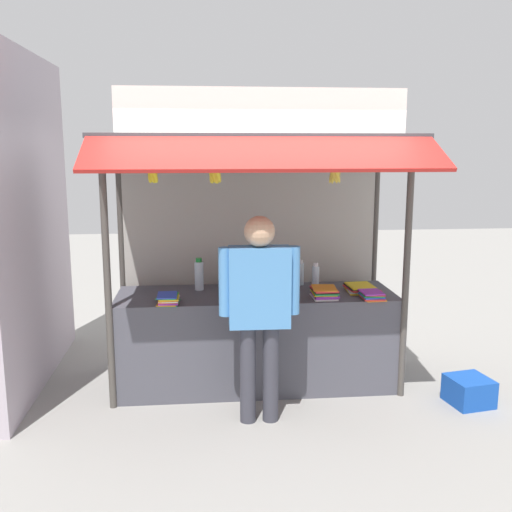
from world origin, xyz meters
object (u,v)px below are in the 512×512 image
Objects in this scene: magazine_stack_rear_center at (360,288)px; banana_bunch_leftmost at (335,173)px; water_bottle_front_right at (199,275)px; vendor_person at (259,301)px; magazine_stack_right at (372,295)px; banana_bunch_inner_right at (153,174)px; water_bottle_mid_right at (244,274)px; water_bottle_left at (295,278)px; banana_bunch_inner_left at (215,174)px; water_bottle_mid_left at (300,273)px; magazine_stack_back_right at (168,299)px; plastic_crate at (469,391)px; magazine_stack_front_left at (324,292)px; water_bottle_far_right at (315,277)px.

banana_bunch_leftmost is at bearing -129.01° from magazine_stack_rear_center.
vendor_person is (0.47, -0.94, -0.01)m from water_bottle_front_right.
banana_bunch_inner_right is (-1.87, -0.19, 1.08)m from magazine_stack_right.
water_bottle_mid_right is 1.20× the size of magazine_stack_right.
water_bottle_left is at bearing 26.07° from banana_bunch_inner_right.
banana_bunch_inner_left is at bearing -78.01° from water_bottle_front_right.
magazine_stack_back_right is (-1.25, -0.57, -0.08)m from water_bottle_mid_left.
banana_bunch_inner_left reaches higher than vendor_person.
water_bottle_mid_left is 0.61m from magazine_stack_rear_center.
vendor_person is at bearing -144.49° from magazine_stack_rear_center.
banana_bunch_leftmost is at bearing -45.88° from water_bottle_mid_right.
water_bottle_mid_right is 1.22× the size of water_bottle_mid_left.
magazine_stack_back_right is at bearing -161.22° from water_bottle_left.
banana_bunch_inner_right reaches higher than vendor_person.
plastic_crate is at bearing -21.60° from magazine_stack_right.
magazine_stack_back_right is at bearing -32.05° from vendor_person.
banana_bunch_inner_right is 0.15× the size of vendor_person.
water_bottle_front_right reaches higher than magazine_stack_rear_center.
magazine_stack_back_right is 1.80m from magazine_stack_right.
water_bottle_mid_left is at bearing 8.04° from water_bottle_mid_right.
banana_bunch_inner_left is at bearing -180.00° from banana_bunch_leftmost.
plastic_crate is at bearing -2.82° from banana_bunch_inner_right.
banana_bunch_inner_right is at bearing -110.08° from magazine_stack_back_right.
water_bottle_front_right reaches higher than water_bottle_left.
magazine_stack_back_right is at bearing -177.39° from magazine_stack_front_left.
magazine_stack_rear_center is at bearing 18.81° from banana_bunch_inner_left.
water_bottle_mid_right is 1.11× the size of banana_bunch_leftmost.
vendor_person reaches higher than water_bottle_mid_right.
water_bottle_far_right is 0.96× the size of banana_bunch_inner_right.
plastic_crate is at bearing -31.10° from water_bottle_far_right.
plastic_crate is at bearing -34.38° from water_bottle_mid_left.
magazine_stack_right is 0.15× the size of vendor_person.
banana_bunch_inner_left reaches higher than plastic_crate.
water_bottle_far_right is 0.93× the size of banana_bunch_inner_left.
magazine_stack_right is 0.74× the size of plastic_crate.
magazine_stack_front_left reaches higher than magazine_stack_rear_center.
banana_bunch_inner_right is at bearing -149.39° from water_bottle_mid_left.
water_bottle_front_right is at bearing 176.52° from water_bottle_far_right.
banana_bunch_inner_left is at bearing -112.08° from water_bottle_mid_right.
magazine_stack_right is at bearing 158.40° from plastic_crate.
water_bottle_far_right is at bearing -8.45° from water_bottle_mid_right.
magazine_stack_right is 0.42m from magazine_stack_front_left.
banana_bunch_inner_right is at bearing 179.87° from banana_bunch_inner_left.
magazine_stack_back_right is (-1.17, -0.40, -0.07)m from water_bottle_left.
water_bottle_mid_right is at bearing 168.12° from water_bottle_left.
vendor_person is (0.33, -0.27, -0.98)m from banana_bunch_inner_left.
magazine_stack_back_right is 1.01× the size of banana_bunch_leftmost.
magazine_stack_front_left is (0.02, -0.33, -0.07)m from water_bottle_far_right.
water_bottle_front_right is at bearing -173.59° from water_bottle_mid_left.
vendor_person is (-0.63, -0.88, 0.02)m from water_bottle_far_right.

